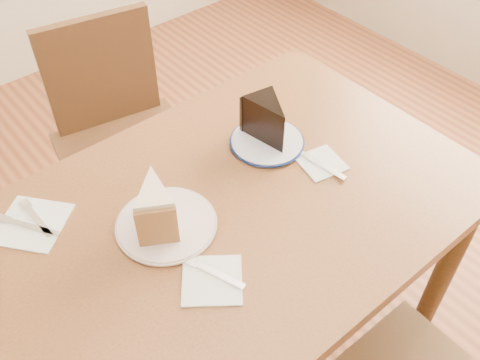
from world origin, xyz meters
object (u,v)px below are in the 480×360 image
at_px(plate_navy, 267,142).
at_px(plate_cream, 166,225).
at_px(chair_far, 124,140).
at_px(carrot_cake, 156,205).
at_px(chocolate_cake, 270,124).
at_px(table, 232,231).

bearing_deg(plate_navy, plate_cream, -169.81).
distance_m(chair_far, plate_navy, 0.62).
xyz_separation_m(plate_cream, carrot_cake, (-0.01, 0.02, 0.06)).
bearing_deg(chair_far, chocolate_cake, 118.06).
bearing_deg(carrot_cake, chair_far, 99.58).
height_order(table, chocolate_cake, chocolate_cake).
xyz_separation_m(chair_far, chocolate_cake, (0.17, -0.54, 0.32)).
distance_m(table, plate_cream, 0.19).
bearing_deg(chair_far, carrot_cake, 80.60).
distance_m(table, plate_navy, 0.26).
bearing_deg(plate_cream, table, -15.86).
height_order(chair_far, chocolate_cake, chair_far).
bearing_deg(plate_cream, chair_far, 71.12).
xyz_separation_m(plate_cream, plate_navy, (0.37, 0.07, 0.00)).
distance_m(table, chocolate_cake, 0.29).
bearing_deg(carrot_cake, table, 9.21).
height_order(plate_cream, chocolate_cake, chocolate_cake).
xyz_separation_m(table, chocolate_cake, (0.22, 0.11, 0.16)).
distance_m(plate_navy, carrot_cake, 0.38).
xyz_separation_m(plate_navy, chocolate_cake, (0.01, -0.00, 0.06)).
xyz_separation_m(plate_cream, chocolate_cake, (0.37, 0.07, 0.06)).
bearing_deg(chocolate_cake, carrot_cake, 16.57).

